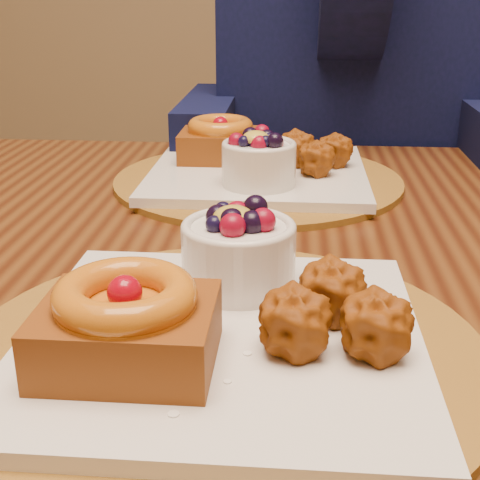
# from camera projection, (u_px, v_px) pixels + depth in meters

# --- Properties ---
(dining_table) EXTENTS (1.60, 0.90, 0.76)m
(dining_table) POSITION_uv_depth(u_px,v_px,m) (245.00, 311.00, 0.71)
(dining_table) COLOR #361709
(dining_table) RESTS_ON ground
(place_setting_near) EXTENTS (0.38, 0.38, 0.09)m
(place_setting_near) POSITION_uv_depth(u_px,v_px,m) (219.00, 320.00, 0.48)
(place_setting_near) COLOR brown
(place_setting_near) RESTS_ON dining_table
(place_setting_far) EXTENTS (0.38, 0.38, 0.09)m
(place_setting_far) POSITION_uv_depth(u_px,v_px,m) (256.00, 166.00, 0.88)
(place_setting_far) COLOR brown
(place_setting_far) RESTS_ON dining_table
(chair_far) EXTENTS (0.55, 0.55, 0.87)m
(chair_far) POSITION_uv_depth(u_px,v_px,m) (293.00, 259.00, 1.35)
(chair_far) COLOR black
(chair_far) RESTS_ON ground
(diner) EXTENTS (0.53, 0.50, 0.86)m
(diner) POSITION_uv_depth(u_px,v_px,m) (346.00, 36.00, 1.14)
(diner) COLOR black
(diner) RESTS_ON ground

